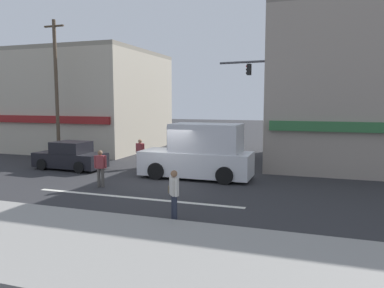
% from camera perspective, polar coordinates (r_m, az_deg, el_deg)
% --- Properties ---
extents(ground_plane, '(120.00, 120.00, 0.00)m').
position_cam_1_polar(ground_plane, '(18.38, -3.74, -5.57)').
color(ground_plane, '#2B2B2D').
extents(lane_marking_stripe, '(9.00, 0.24, 0.01)m').
position_cam_1_polar(lane_marking_stripe, '(15.30, -8.82, -8.10)').
color(lane_marking_stripe, silver).
rests_on(lane_marking_stripe, ground).
extents(sidewalk_curb, '(40.00, 5.00, 0.16)m').
position_cam_1_polar(sidewalk_curb, '(11.29, -20.98, -13.40)').
color(sidewalk_curb, gray).
rests_on(sidewalk_curb, ground).
extents(building_left_block, '(10.73, 10.28, 7.75)m').
position_cam_1_polar(building_left_block, '(31.93, -15.58, 6.33)').
color(building_left_block, '#B7AD99').
rests_on(building_left_block, ground).
extents(street_tree, '(3.53, 3.53, 5.29)m').
position_cam_1_polar(street_tree, '(24.31, 16.90, 5.45)').
color(street_tree, '#4C3823').
rests_on(street_tree, ground).
extents(utility_pole_near_left, '(1.40, 0.22, 8.90)m').
position_cam_1_polar(utility_pole_near_left, '(25.42, -19.95, 7.83)').
color(utility_pole_near_left, brown).
rests_on(utility_pole_near_left, ground).
extents(traffic_light_mast, '(4.86, 0.77, 6.20)m').
position_cam_1_polar(traffic_light_mast, '(20.12, 14.50, 7.26)').
color(traffic_light_mast, '#47474C').
rests_on(traffic_light_mast, ground).
extents(box_truck_crossing_center, '(5.61, 2.25, 2.75)m').
position_cam_1_polar(box_truck_crossing_center, '(18.68, 1.19, -1.46)').
color(box_truck_crossing_center, silver).
rests_on(box_truck_crossing_center, ground).
extents(van_crossing_rightbound, '(2.12, 4.64, 2.11)m').
position_cam_1_polar(van_crossing_rightbound, '(25.79, 4.25, 0.18)').
color(van_crossing_rightbound, '#999EA3').
rests_on(van_crossing_rightbound, ground).
extents(sedan_parked_curbside, '(4.18, 2.03, 1.58)m').
position_cam_1_polar(sedan_parked_curbside, '(22.37, -18.03, -1.86)').
color(sedan_parked_curbside, black).
rests_on(sedan_parked_curbside, ground).
extents(pedestrian_foreground_with_bag, '(0.51, 0.65, 1.67)m').
position_cam_1_polar(pedestrian_foreground_with_bag, '(12.08, -2.76, -7.34)').
color(pedestrian_foreground_with_bag, '#232838').
rests_on(pedestrian_foreground_with_bag, ground).
extents(pedestrian_mid_crossing, '(0.57, 0.25, 1.67)m').
position_cam_1_polar(pedestrian_mid_crossing, '(21.82, -7.90, -1.17)').
color(pedestrian_mid_crossing, '#232838').
rests_on(pedestrian_mid_crossing, ground).
extents(pedestrian_far_side, '(0.55, 0.30, 1.67)m').
position_cam_1_polar(pedestrian_far_side, '(17.28, -13.78, -3.32)').
color(pedestrian_far_side, '#4C4742').
rests_on(pedestrian_far_side, ground).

